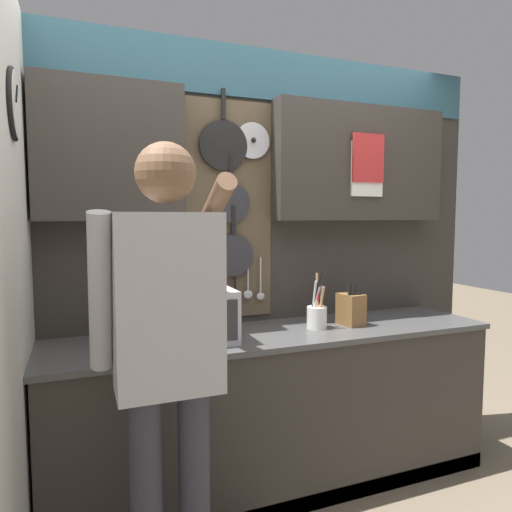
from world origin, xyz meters
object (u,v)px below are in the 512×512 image
(utensil_crock, at_px, (317,314))
(person, at_px, (168,338))
(microwave, at_px, (181,316))
(knife_block, at_px, (351,309))

(utensil_crock, height_order, person, person)
(microwave, xyz_separation_m, person, (-0.17, -0.58, 0.05))
(microwave, bearing_deg, utensil_crock, 0.06)
(knife_block, relative_size, utensil_crock, 0.76)
(microwave, relative_size, knife_block, 2.00)
(knife_block, bearing_deg, utensil_crock, 179.87)
(microwave, height_order, utensil_crock, utensil_crock)
(microwave, distance_m, person, 0.61)
(utensil_crock, relative_size, person, 0.19)
(microwave, bearing_deg, person, -106.41)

